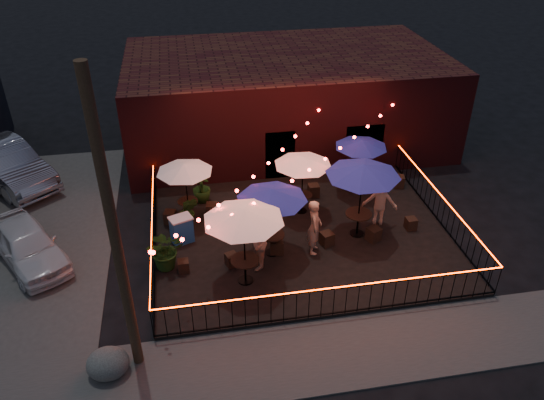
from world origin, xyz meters
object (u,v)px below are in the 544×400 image
Objects in this scene: cafe_table_2 at (272,195)px; cafe_table_4 at (363,171)px; cafe_table_0 at (243,216)px; utility_pole at (115,238)px; cafe_table_1 at (184,168)px; cafe_table_5 at (361,144)px; cooler at (182,229)px; boulder at (108,364)px; cafe_table_3 at (303,161)px.

cafe_table_4 reaches higher than cafe_table_2.
utility_pole is at bearing -141.50° from cafe_table_0.
cafe_table_1 is (1.60, 6.38, -1.85)m from utility_pole.
cafe_table_5 is (8.20, 7.12, -1.83)m from utility_pole.
cafe_table_5 is 2.33× the size of cooler.
cafe_table_2 is at bearing 39.22° from boulder.
utility_pole is 8.47m from cafe_table_3.
cafe_table_4 is 3.28× the size of boulder.
cafe_table_3 is at bearing -5.16° from cafe_table_1.
utility_pole reaches higher than cafe_table_5.
cafe_table_4 is at bearing -26.48° from cooler.
cooler is at bearing 74.92° from utility_pole.
cafe_table_2 is 5.25m from cafe_table_5.
cafe_table_5 reaches higher than cafe_table_1.
cafe_table_1 is 6.64m from cafe_table_5.
utility_pole is 6.09m from cooler.
cafe_table_0 is 3.57m from cooler.
cafe_table_0 reaches higher than cooler.
cafe_table_5 is 11.72m from boulder.
cafe_table_4 is at bearing -47.69° from cafe_table_3.
utility_pole reaches higher than cafe_table_2.
utility_pole is 3.70m from boulder.
cafe_table_0 reaches higher than boulder.
cafe_table_1 is 1.06× the size of cafe_table_5.
cooler is at bearing 127.52° from cafe_table_0.
cafe_table_0 reaches higher than cafe_table_2.
cooler is at bearing -100.70° from cafe_table_1.
cafe_table_3 is (4.11, -0.37, 0.09)m from cafe_table_1.
cooler is at bearing 157.85° from cafe_table_2.
cooler is (1.32, 4.90, -3.36)m from utility_pole.
cafe_table_1 reaches higher than boulder.
cafe_table_3 is 0.81× the size of cafe_table_4.
cafe_table_0 is (3.16, 2.51, -1.44)m from utility_pole.
cafe_table_1 is at bearing 134.43° from cafe_table_2.
cooler is (-4.39, -1.11, -1.59)m from cafe_table_3.
cafe_table_4 reaches higher than cafe_table_0.
utility_pole is 4.28m from cafe_table_0.
cafe_table_4 reaches higher than cafe_table_5.
cafe_table_2 is (4.20, 3.73, -1.60)m from utility_pole.
utility_pole reaches higher than cafe_table_4.
cafe_table_0 is 6.84m from cafe_table_5.
cafe_table_2 is (2.60, -2.65, 0.25)m from cafe_table_1.
cafe_table_1 is 4.13m from cafe_table_3.
cafe_table_0 is 0.96× the size of cafe_table_4.
cafe_table_3 is 2.65× the size of boulder.
cafe_table_1 is at bearing 70.84° from boulder.
boulder is (-0.71, -0.28, -3.62)m from utility_pole.
cafe_table_4 is (3.09, 0.54, 0.25)m from cafe_table_2.
cafe_table_5 is at bearing 40.25° from cafe_table_2.
cafe_table_5 is (6.60, 0.74, 0.02)m from cafe_table_1.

